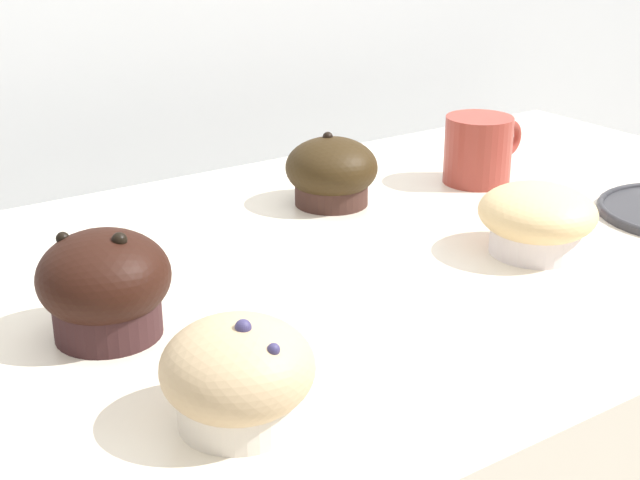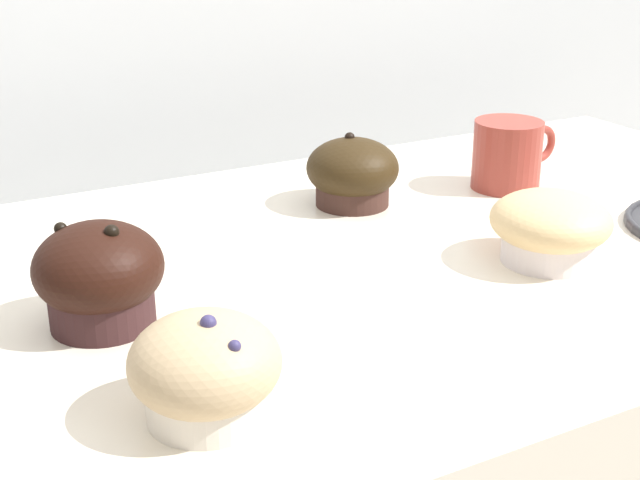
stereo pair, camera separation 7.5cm
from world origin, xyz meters
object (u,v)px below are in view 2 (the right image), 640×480
muffin_back_left (205,370)px  muffin_front_left (352,173)px  muffin_back_right (550,227)px  coffee_cup (508,153)px  muffin_front_center (99,276)px

muffin_back_left → muffin_front_left: (0.30, 0.33, 0.00)m
muffin_back_right → coffee_cup: (0.11, 0.20, 0.01)m
muffin_back_right → coffee_cup: 0.22m
muffin_back_right → muffin_front_left: (-0.08, 0.23, 0.00)m
muffin_back_left → muffin_back_right: (0.38, 0.10, -0.00)m
muffin_front_left → coffee_cup: bearing=-9.9°
coffee_cup → muffin_front_left: bearing=170.1°
coffee_cup → muffin_back_left: bearing=-149.3°
muffin_back_left → muffin_back_right: 0.39m
muffin_back_right → muffin_front_left: bearing=109.4°
muffin_front_center → muffin_back_left: size_ratio=1.02×
muffin_back_left → muffin_front_left: bearing=47.2°
muffin_front_center → muffin_front_left: muffin_front_center is taller
muffin_back_left → coffee_cup: (0.49, 0.29, 0.01)m
muffin_front_center → muffin_back_left: bearing=-81.8°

